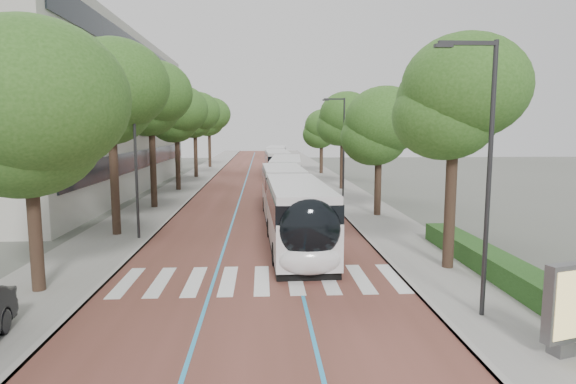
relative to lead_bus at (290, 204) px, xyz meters
name	(u,v)px	position (x,y,z in m)	size (l,w,h in m)	color
ground	(256,289)	(-1.75, -9.10, -1.63)	(160.00, 160.00, 0.00)	#51544C
road	(260,177)	(-1.75, 30.90, -1.62)	(11.00, 140.00, 0.02)	#573127
sidewalk_left	(196,177)	(-9.25, 30.90, -1.57)	(4.00, 140.00, 0.12)	gray
sidewalk_right	(324,177)	(5.75, 30.90, -1.57)	(4.00, 140.00, 0.12)	gray
kerb_left	(213,177)	(-7.35, 30.90, -1.57)	(0.20, 140.00, 0.14)	gray
kerb_right	(308,177)	(3.85, 30.90, -1.57)	(0.20, 140.00, 0.14)	gray
zebra_crossing	(262,280)	(-1.55, -8.10, -1.60)	(10.55, 3.60, 0.01)	silver
lane_line_left	(247,177)	(-3.35, 30.90, -1.60)	(0.12, 126.00, 0.01)	#2790C6
lane_line_right	(274,177)	(-0.15, 30.90, -1.60)	(0.12, 126.00, 0.01)	#2790C6
office_building	(41,114)	(-21.22, 18.90, 5.37)	(18.11, 40.00, 14.00)	#BAB9AC
hedge	(507,271)	(7.35, -9.10, -1.11)	(1.20, 14.00, 0.80)	#1A3B14
streetlight_near	(484,158)	(4.87, -12.10, 3.19)	(1.82, 0.20, 8.00)	#2A2A2C
streetlight_far	(342,140)	(4.87, 12.90, 3.19)	(1.82, 0.20, 8.00)	#2A2A2C
lamp_post_left	(136,160)	(-7.85, -1.10, 2.49)	(0.14, 0.14, 8.00)	#2A2A2C
trees_left	(168,114)	(-9.25, 14.83, 5.27)	(6.18, 60.97, 9.80)	black
trees_right	(355,125)	(5.95, 13.00, 4.37)	(5.02, 46.83, 8.69)	black
lead_bus	(290,204)	(0.00, 0.00, 0.00)	(3.02, 18.46, 3.20)	black
bus_queued_0	(286,176)	(0.52, 15.61, 0.00)	(3.32, 12.53, 3.20)	silver
bus_queued_1	(277,165)	(0.20, 28.76, 0.00)	(2.82, 12.45, 3.20)	silver
bus_queued_2	(276,158)	(0.46, 41.70, 0.00)	(3.33, 12.54, 3.20)	silver
ad_panel	(564,308)	(5.84, -14.72, -0.30)	(1.15, 0.61, 2.30)	#59595B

